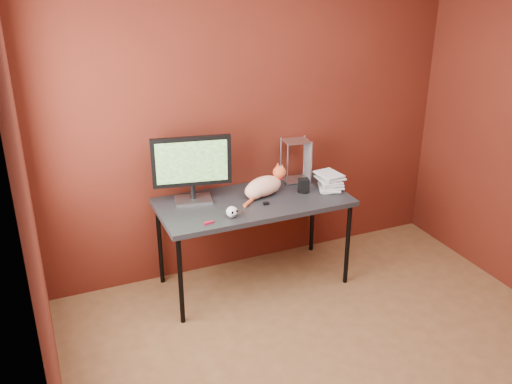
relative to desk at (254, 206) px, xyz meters
name	(u,v)px	position (x,y,z in m)	size (l,w,h in m)	color
room	(377,174)	(0.15, -1.37, 0.75)	(3.52, 3.52, 2.61)	brown
desk	(254,206)	(0.00, 0.00, 0.00)	(1.50, 0.70, 0.75)	black
monitor	(192,166)	(-0.44, 0.16, 0.34)	(0.60, 0.24, 0.52)	#BBBBC0
cat	(264,186)	(0.11, 0.05, 0.13)	(0.45, 0.30, 0.23)	orange
skull_mug	(232,212)	(-0.27, -0.22, 0.09)	(0.09, 0.09, 0.08)	silver
speaker	(304,186)	(0.43, -0.01, 0.10)	(0.10, 0.10, 0.11)	black
book_stack	(323,108)	(0.59, 0.00, 0.73)	(0.24, 0.27, 1.35)	beige
wire_rack	(296,160)	(0.48, 0.23, 0.23)	(0.23, 0.19, 0.36)	#BBBBC0
pocket_knife	(209,223)	(-0.46, -0.26, 0.06)	(0.08, 0.02, 0.02)	maroon
black_gadget	(266,203)	(0.05, -0.12, 0.06)	(0.04, 0.03, 0.02)	black
washer	(239,212)	(-0.19, -0.17, 0.05)	(0.05, 0.05, 0.00)	#BBBBC0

